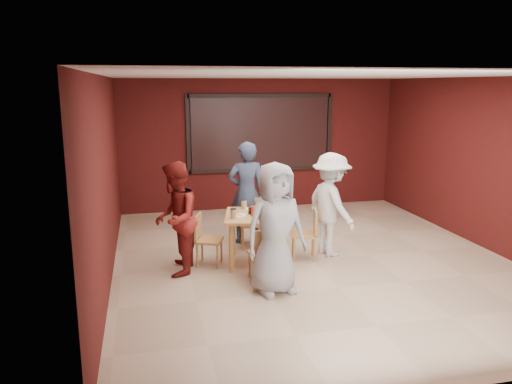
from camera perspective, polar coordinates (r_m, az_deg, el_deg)
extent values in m
plane|color=tan|center=(7.89, 6.40, -7.70)|extent=(7.00, 7.00, 0.00)
cube|color=black|center=(10.79, 0.57, 6.75)|extent=(3.00, 0.02, 1.50)
cube|color=tan|center=(7.49, 0.22, -2.75)|extent=(1.15, 1.15, 0.04)
cylinder|color=tan|center=(7.97, -2.60, -4.68)|extent=(0.07, 0.07, 0.72)
cylinder|color=tan|center=(7.98, 2.98, -4.67)|extent=(0.07, 0.07, 0.72)
cylinder|color=tan|center=(7.24, -2.83, -6.47)|extent=(0.07, 0.07, 0.72)
cylinder|color=tan|center=(7.25, 3.34, -6.45)|extent=(0.07, 0.07, 0.72)
cylinder|color=silver|center=(7.20, 0.77, -3.16)|extent=(0.24, 0.24, 0.01)
cone|color=#E3B650|center=(7.19, 0.78, -3.04)|extent=(0.22, 0.22, 0.02)
cylinder|color=beige|center=(7.13, 2.00, -2.79)|extent=(0.09, 0.09, 0.14)
cylinder|color=black|center=(7.11, 2.00, -2.20)|extent=(0.09, 0.09, 0.01)
cylinder|color=silver|center=(7.77, -0.28, -1.99)|extent=(0.24, 0.24, 0.01)
cone|color=#E3B650|center=(7.77, -0.28, -1.88)|extent=(0.22, 0.22, 0.02)
cylinder|color=beige|center=(7.82, -1.39, -1.42)|extent=(0.09, 0.09, 0.14)
cylinder|color=black|center=(7.80, -1.39, -0.88)|extent=(0.09, 0.09, 0.01)
cylinder|color=silver|center=(7.42, -2.08, -2.68)|extent=(0.24, 0.24, 0.01)
cone|color=#E3B650|center=(7.42, -2.08, -2.57)|extent=(0.22, 0.22, 0.02)
cylinder|color=beige|center=(7.26, -2.61, -2.50)|extent=(0.09, 0.09, 0.14)
cylinder|color=black|center=(7.25, -2.61, -1.92)|extent=(0.09, 0.09, 0.01)
cylinder|color=silver|center=(7.56, 2.49, -2.42)|extent=(0.24, 0.24, 0.01)
cone|color=#E3B650|center=(7.55, 2.49, -2.31)|extent=(0.22, 0.22, 0.02)
cylinder|color=beige|center=(7.69, 2.90, -1.67)|extent=(0.09, 0.09, 0.14)
cylinder|color=black|center=(7.67, 2.91, -1.12)|extent=(0.09, 0.09, 0.01)
cylinder|color=silver|center=(7.46, 0.89, -2.25)|extent=(0.06, 0.06, 0.10)
cylinder|color=silver|center=(7.40, 0.52, -2.42)|extent=(0.05, 0.05, 0.08)
cylinder|color=#BB2E0D|center=(7.40, -0.30, -2.19)|extent=(0.07, 0.07, 0.15)
cube|color=black|center=(7.51, -0.42, -2.14)|extent=(0.12, 0.09, 0.10)
cube|color=#AC7C43|center=(6.93, 0.77, -7.11)|extent=(0.38, 0.38, 0.04)
cylinder|color=#AC7C43|center=(7.18, 1.65, -8.14)|extent=(0.03, 0.03, 0.37)
cylinder|color=#AC7C43|center=(7.11, -0.74, -8.34)|extent=(0.03, 0.03, 0.37)
cylinder|color=#AC7C43|center=(6.90, 2.32, -8.99)|extent=(0.03, 0.03, 0.37)
cylinder|color=#AC7C43|center=(6.83, -0.17, -9.21)|extent=(0.03, 0.03, 0.37)
cube|color=#AC7C43|center=(6.71, 1.13, -5.84)|extent=(0.38, 0.04, 0.36)
cube|color=#AC7C43|center=(8.34, -0.50, -3.67)|extent=(0.44, 0.44, 0.04)
cylinder|color=#AC7C43|center=(8.24, -1.51, -5.37)|extent=(0.03, 0.03, 0.38)
cylinder|color=#AC7C43|center=(8.26, 0.67, -5.32)|extent=(0.03, 0.03, 0.38)
cylinder|color=#AC7C43|center=(8.54, -1.62, -4.74)|extent=(0.03, 0.03, 0.38)
cylinder|color=#AC7C43|center=(8.56, 0.48, -4.69)|extent=(0.03, 0.03, 0.38)
cube|color=#AC7C43|center=(8.45, -0.59, -1.90)|extent=(0.39, 0.09, 0.37)
cube|color=#AC7C43|center=(7.56, -5.36, -5.53)|extent=(0.48, 0.48, 0.04)
cylinder|color=#AC7C43|center=(7.45, -4.45, -7.40)|extent=(0.03, 0.03, 0.37)
cylinder|color=#AC7C43|center=(7.73, -3.97, -6.66)|extent=(0.03, 0.03, 0.37)
cylinder|color=#AC7C43|center=(7.51, -6.73, -7.27)|extent=(0.03, 0.03, 0.37)
cylinder|color=#AC7C43|center=(7.79, -6.17, -6.54)|extent=(0.03, 0.03, 0.37)
cube|color=#AC7C43|center=(7.53, -6.65, -3.91)|extent=(0.16, 0.36, 0.36)
cube|color=#AC7C43|center=(7.81, 5.48, -4.85)|extent=(0.47, 0.47, 0.04)
cylinder|color=#AC7C43|center=(8.01, 4.26, -5.93)|extent=(0.03, 0.03, 0.37)
cylinder|color=#AC7C43|center=(7.72, 4.36, -6.65)|extent=(0.03, 0.03, 0.37)
cylinder|color=#AC7C43|center=(8.03, 6.49, -5.93)|extent=(0.03, 0.03, 0.37)
cylinder|color=#AC7C43|center=(7.74, 6.67, -6.65)|extent=(0.03, 0.03, 0.37)
cube|color=#AC7C43|center=(7.76, 6.79, -3.30)|extent=(0.13, 0.38, 0.37)
imported|color=#949494|center=(6.43, 2.23, -4.20)|extent=(0.95, 0.73, 1.73)
imported|color=#303C55|center=(8.47, -1.11, -0.09)|extent=(0.65, 0.45, 1.75)
imported|color=maroon|center=(7.16, -9.17, -3.04)|extent=(0.76, 0.90, 1.63)
imported|color=silver|center=(7.94, 8.56, -1.45)|extent=(0.86, 1.18, 1.64)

